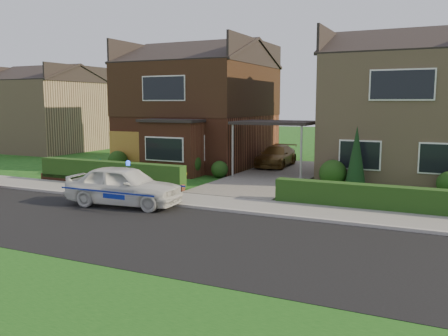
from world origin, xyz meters
The scene contains 24 objects.
ground centered at (0.00, 0.00, 0.00)m, with size 120.00×120.00×0.00m, color #144512.
road centered at (0.00, 0.00, 0.00)m, with size 60.00×6.00×0.02m, color black.
kerb centered at (0.00, 3.05, 0.06)m, with size 60.00×0.16×0.12m, color #9E9993.
sidewalk centered at (0.00, 4.10, 0.05)m, with size 60.00×2.00×0.10m, color slate.
grass_verge centered at (0.00, -5.00, 0.00)m, with size 60.00×4.00×0.01m, color #144512.
driveway centered at (0.00, 11.00, 0.06)m, with size 3.80×12.00×0.12m, color #666059.
house_left centered at (-5.78, 13.90, 3.81)m, with size 7.50×9.53×7.25m.
house_right centered at (5.80, 13.99, 3.66)m, with size 7.50×8.06×7.25m.
carport_link centered at (0.00, 10.95, 2.66)m, with size 3.80×3.00×2.77m.
garage_door centered at (-8.25, 9.96, 1.05)m, with size 2.20×0.10×2.10m, color olive.
dwarf_wall centered at (-5.80, 5.30, 0.18)m, with size 7.70×0.25×0.36m, color brown.
hedge_left centered at (-5.80, 5.45, 0.00)m, with size 7.50×0.55×0.90m, color #143611.
hedge_right centered at (5.80, 5.35, 0.00)m, with size 7.50×0.55×0.80m, color #143611.
shrub_left_far centered at (-8.50, 9.50, 0.54)m, with size 1.08×1.08×1.08m, color #143611.
shrub_left_mid centered at (-4.00, 9.30, 0.66)m, with size 1.32×1.32×1.32m, color #143611.
shrub_left_near centered at (-2.40, 9.60, 0.42)m, with size 0.84×0.84×0.84m, color #143611.
shrub_right_near centered at (3.20, 9.40, 0.60)m, with size 1.20×1.20×1.20m, color #143611.
conifer_a centered at (4.20, 9.20, 1.30)m, with size 0.90×0.90×2.60m, color black.
neighbour_left centered at (-20.00, 16.00, 2.60)m, with size 6.50×7.00×5.20m, color tan.
police_car centered at (-2.72, 2.40, 0.72)m, with size 3.88×4.38×1.60m.
driveway_car centered at (-1.00, 14.04, 0.69)m, with size 1.60×3.94×1.14m, color brown.
potted_plant_a centered at (-9.00, 8.62, 0.34)m, with size 0.36×0.24×0.68m, color gray.
potted_plant_b centered at (-2.50, 6.25, 0.34)m, with size 0.30×0.38×0.69m, color gray.
potted_plant_c centered at (-2.50, 6.00, 0.39)m, with size 0.44×0.44×0.78m, color gray.
Camera 1 is at (7.62, -11.13, 3.68)m, focal length 38.00 mm.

